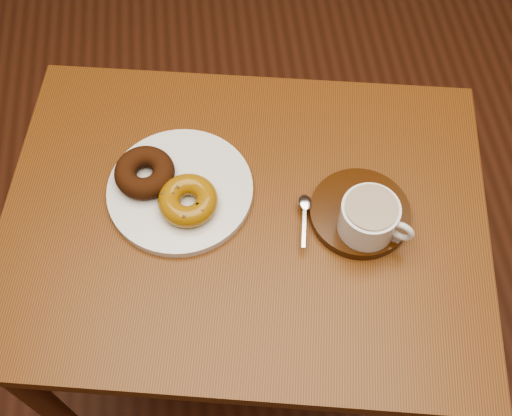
{
  "coord_description": "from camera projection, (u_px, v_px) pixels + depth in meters",
  "views": [
    {
      "loc": [
        -0.28,
        -0.22,
        1.71
      ],
      "look_at": [
        -0.22,
        0.31,
        0.79
      ],
      "focal_mm": 45.0,
      "sensor_mm": 36.0,
      "label": 1
    }
  ],
  "objects": [
    {
      "name": "donut_plate",
      "position": [
        180.0,
        190.0,
        1.1
      ],
      "size": [
        0.32,
        0.32,
        0.02
      ],
      "primitive_type": "cylinder",
      "rotation": [
        0.0,
        0.0,
        -0.33
      ],
      "color": "silver",
      "rests_on": "cafe_table"
    },
    {
      "name": "cafe_table",
      "position": [
        245.0,
        247.0,
        1.19
      ],
      "size": [
        0.92,
        0.75,
        0.77
      ],
      "rotation": [
        0.0,
        0.0,
        -0.18
      ],
      "color": "brown",
      "rests_on": "ground"
    },
    {
      "name": "donut_caramel",
      "position": [
        188.0,
        200.0,
        1.06
      ],
      "size": [
        0.13,
        0.13,
        0.04
      ],
      "rotation": [
        0.0,
        0.0,
        -0.3
      ],
      "color": "#976610",
      "rests_on": "donut_plate"
    },
    {
      "name": "teaspoon",
      "position": [
        305.0,
        207.0,
        1.07
      ],
      "size": [
        0.03,
        0.1,
        0.01
      ],
      "rotation": [
        0.0,
        0.0,
        -0.18
      ],
      "color": "silver",
      "rests_on": "saucer"
    },
    {
      "name": "donut_cinnamon",
      "position": [
        145.0,
        172.0,
        1.09
      ],
      "size": [
        0.14,
        0.14,
        0.04
      ],
      "primitive_type": "torus",
      "rotation": [
        0.0,
        0.0,
        -0.59
      ],
      "color": "#35180A",
      "rests_on": "donut_plate"
    },
    {
      "name": "coffee_cup",
      "position": [
        370.0,
        218.0,
        1.02
      ],
      "size": [
        0.11,
        0.1,
        0.07
      ],
      "rotation": [
        0.0,
        0.0,
        -0.6
      ],
      "color": "silver",
      "rests_on": "saucer"
    },
    {
      "name": "saucer",
      "position": [
        360.0,
        213.0,
        1.08
      ],
      "size": [
        0.2,
        0.2,
        0.02
      ],
      "primitive_type": "cylinder",
      "rotation": [
        0.0,
        0.0,
        0.21
      ],
      "color": "#311706",
      "rests_on": "cafe_table"
    }
  ]
}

